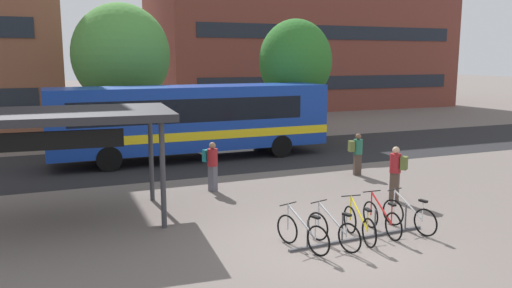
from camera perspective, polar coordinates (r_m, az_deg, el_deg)
ground at (r=12.31m, az=8.11°, el=-11.20°), size 200.00×200.00×0.00m
bus_lane_asphalt at (r=22.48m, az=-6.48°, el=-1.61°), size 80.00×7.20×0.01m
city_bus at (r=22.15m, az=-7.04°, el=2.85°), size 12.07×2.77×3.20m
bike_rack at (r=12.74m, az=11.53°, el=-10.14°), size 3.88×0.30×0.70m
parked_bicycle_silver_0 at (r=11.83m, az=5.27°, el=-10.04°), size 0.68×1.66×0.99m
parked_bicycle_silver_1 at (r=12.10m, az=8.72°, el=-9.66°), size 0.64×1.67×0.99m
parked_bicycle_yellow_2 at (r=12.62m, az=11.59°, el=-8.93°), size 0.52×1.72×0.99m
parked_bicycle_red_3 at (r=13.17m, az=14.02°, el=-8.24°), size 0.52×1.72×0.99m
parked_bicycle_white_4 at (r=13.60m, az=16.89°, el=-7.80°), size 0.57×1.69×0.99m
transit_shelter at (r=14.18m, az=-21.91°, el=2.71°), size 6.26×3.93×3.01m
commuter_olive_pack_0 at (r=19.35m, az=11.33°, el=-0.82°), size 0.58×0.42×1.59m
commuter_teal_pack_1 at (r=16.75m, az=-5.02°, el=-2.14°), size 0.52×0.60×1.65m
commuter_olive_pack_2 at (r=16.07m, az=15.58°, el=-2.84°), size 0.57×0.60×1.71m
street_tree_0 at (r=26.99m, az=-15.00°, el=9.68°), size 4.93×4.93×7.15m
street_tree_1 at (r=26.79m, az=4.47°, el=9.28°), size 3.81×3.81×6.41m
building_right_wing at (r=48.24m, az=4.73°, el=13.99°), size 26.23×13.41×16.14m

